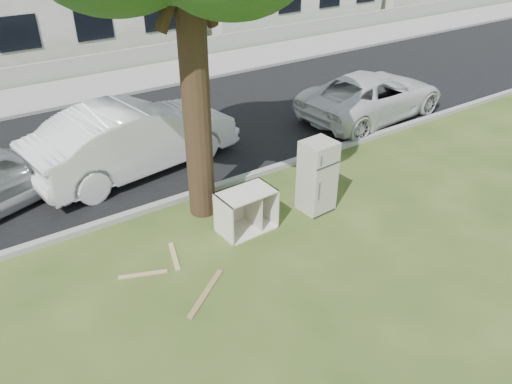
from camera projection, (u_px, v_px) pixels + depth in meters
ground at (267, 247)px, 9.51m from camera, size 120.00×120.00×0.00m
road at (143, 138)px, 13.79m from camera, size 120.00×7.00×0.01m
kerb_near at (205, 193)px, 11.25m from camera, size 120.00×0.18×0.12m
kerb_far at (100, 101)px, 16.32m from camera, size 120.00×0.18×0.12m
sidewalk at (86, 89)px, 17.35m from camera, size 120.00×2.80×0.01m
low_wall at (71, 68)px, 18.32m from camera, size 120.00×0.15×0.70m
fridge at (317, 176)px, 10.30m from camera, size 0.68×0.63×1.56m
cabinet at (246, 211)px, 9.81m from camera, size 1.13×0.72×0.86m
plank_a at (206, 293)px, 8.39m from camera, size 1.06×0.82×0.02m
plank_b at (143, 274)px, 8.80m from camera, size 0.83×0.39×0.02m
plank_c at (174, 256)px, 9.24m from camera, size 0.33×0.84×0.02m
car_center at (134, 137)px, 11.83m from camera, size 5.29×2.54×1.67m
car_right at (373, 95)px, 14.82m from camera, size 4.99×2.61×1.34m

